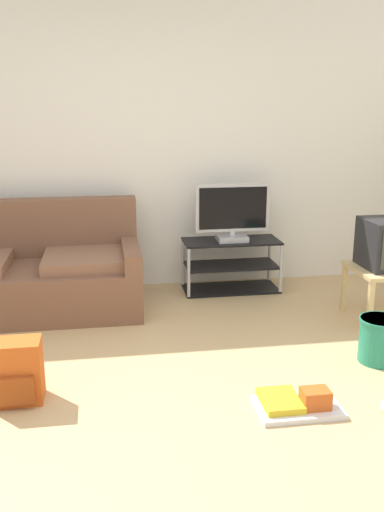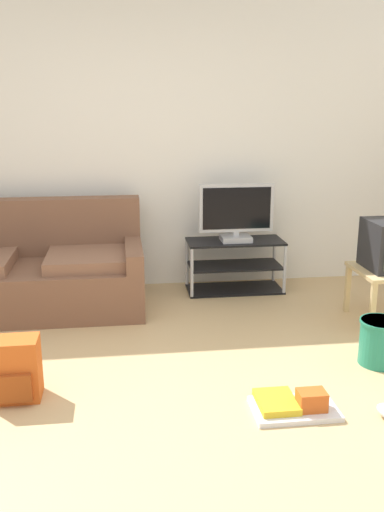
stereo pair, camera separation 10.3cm
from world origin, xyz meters
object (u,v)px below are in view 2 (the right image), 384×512
at_px(tv_stand, 235,265).
at_px(cleaning_bucket, 380,341).
at_px(flat_tv, 236,213).
at_px(floor_tray, 293,405).
at_px(backpack, 14,370).
at_px(couch, 32,272).

xyz_separation_m(tv_stand, cleaning_bucket, (0.66, -1.65, -0.08)).
height_order(tv_stand, flat_tv, flat_tv).
bearing_deg(flat_tv, floor_tray, -92.74).
bearing_deg(backpack, floor_tray, -6.74).
bearing_deg(backpack, couch, 99.61).
bearing_deg(couch, floor_tray, -48.72).
height_order(tv_stand, floor_tray, tv_stand).
xyz_separation_m(tv_stand, flat_tv, (-0.00, -0.02, 0.50)).
distance_m(couch, cleaning_bucket, 2.84).
relative_size(backpack, floor_tray, 0.78).
bearing_deg(cleaning_bucket, flat_tv, 111.98).
bearing_deg(cleaning_bucket, backpack, -176.14).
relative_size(couch, tv_stand, 2.09).
xyz_separation_m(cleaning_bucket, floor_tray, (-0.76, -0.52, -0.12)).
height_order(flat_tv, backpack, flat_tv).
xyz_separation_m(couch, backpack, (0.10, -1.57, -0.13)).
distance_m(flat_tv, cleaning_bucket, 1.85).
height_order(couch, cleaning_bucket, couch).
height_order(flat_tv, floor_tray, flat_tv).
xyz_separation_m(couch, floor_tray, (1.70, -1.94, -0.28)).
relative_size(couch, backpack, 4.90).
distance_m(tv_stand, backpack, 2.49).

